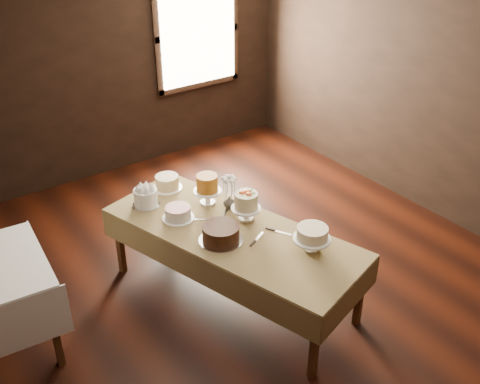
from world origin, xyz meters
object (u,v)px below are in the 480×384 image
at_px(display_table, 232,236).
at_px(cake_meringue, 146,198).
at_px(cake_caramel, 207,191).
at_px(cake_server_a, 259,236).
at_px(cake_server_c, 201,219).
at_px(cake_chocolate, 221,234).
at_px(cake_speckled, 167,183).
at_px(cake_lattice, 178,214).
at_px(cake_server_d, 228,208).
at_px(cake_cream, 312,239).
at_px(cake_flowers, 246,208).
at_px(cake_server_b, 283,233).
at_px(flower_vase, 229,202).

distance_m(display_table, cake_meringue, 0.91).
height_order(cake_caramel, cake_server_a, cake_caramel).
bearing_deg(cake_caramel, cake_server_c, -134.87).
bearing_deg(cake_server_a, cake_meringue, 90.86).
relative_size(cake_chocolate, cake_server_a, 1.60).
bearing_deg(cake_speckled, cake_lattice, -109.53).
bearing_deg(cake_chocolate, cake_meringue, 105.37).
relative_size(cake_lattice, cake_server_d, 1.20).
bearing_deg(cake_cream, cake_meringue, 118.71).
bearing_deg(cake_speckled, cake_server_c, -93.18).
relative_size(cake_flowers, cake_server_c, 1.14).
bearing_deg(cake_chocolate, cake_server_a, -25.12).
xyz_separation_m(cake_chocolate, cake_flowers, (0.37, 0.15, 0.05)).
height_order(display_table, cake_caramel, cake_caramel).
bearing_deg(cake_server_b, cake_server_c, -170.32).
distance_m(cake_meringue, cake_speckled, 0.35).
relative_size(display_table, cake_meringue, 8.30).
bearing_deg(cake_server_a, cake_caramel, 67.27).
distance_m(display_table, cake_flowers, 0.28).
relative_size(cake_flowers, flower_vase, 2.33).
height_order(cake_meringue, cake_speckled, cake_meringue).
relative_size(cake_cream, cake_server_a, 1.31).
height_order(cake_caramel, cake_cream, cake_caramel).
distance_m(cake_lattice, flower_vase, 0.49).
height_order(cake_caramel, flower_vase, cake_caramel).
relative_size(cake_chocolate, cake_server_c, 1.60).
bearing_deg(flower_vase, cake_server_b, -77.80).
bearing_deg(cake_caramel, cake_speckled, 110.30).
bearing_deg(cake_cream, cake_chocolate, 134.96).
xyz_separation_m(cake_flowers, cake_server_a, (-0.07, -0.29, -0.12)).
height_order(cake_speckled, cake_server_c, cake_speckled).
xyz_separation_m(cake_chocolate, cake_server_c, (0.04, 0.37, -0.07)).
height_order(cake_server_a, cake_server_b, same).
xyz_separation_m(cake_meringue, cake_server_c, (0.28, -0.51, -0.08)).
bearing_deg(display_table, cake_cream, -58.33).
height_order(cake_meringue, cake_lattice, cake_meringue).
bearing_deg(cake_flowers, cake_cream, -76.66).
distance_m(cake_flowers, cake_server_a, 0.32).
relative_size(cake_caramel, cake_chocolate, 0.79).
height_order(cake_caramel, cake_server_d, cake_caramel).
distance_m(cake_chocolate, cake_flowers, 0.40).
height_order(cake_speckled, flower_vase, cake_speckled).
bearing_deg(cake_chocolate, cake_server_c, 84.62).
bearing_deg(cake_flowers, cake_server_d, 97.85).
distance_m(display_table, flower_vase, 0.40).
height_order(cake_lattice, cake_server_c, cake_lattice).
distance_m(cake_cream, cake_server_b, 0.33).
bearing_deg(cake_flowers, cake_meringue, 129.97).
height_order(cake_meringue, flower_vase, cake_meringue).
bearing_deg(cake_server_a, cake_server_c, 90.05).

